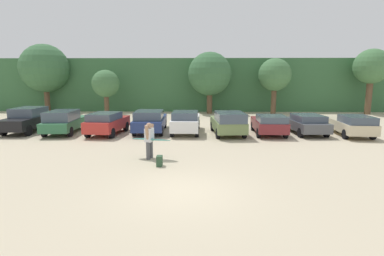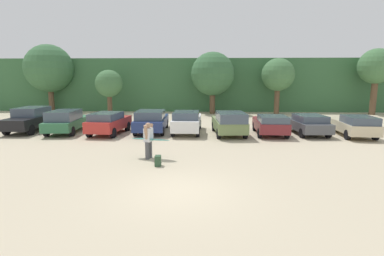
{
  "view_description": "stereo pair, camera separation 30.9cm",
  "coord_description": "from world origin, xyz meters",
  "px_view_note": "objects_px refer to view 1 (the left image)",
  "views": [
    {
      "loc": [
        0.49,
        -9.53,
        3.75
      ],
      "look_at": [
        0.15,
        6.57,
        1.03
      ],
      "focal_mm": 28.26,
      "sensor_mm": 36.0,
      "label": 1
    },
    {
      "loc": [
        0.8,
        -9.52,
        3.75
      ],
      "look_at": [
        0.15,
        6.57,
        1.03
      ],
      "focal_mm": 28.26,
      "sensor_mm": 36.0,
      "label": 2
    }
  ],
  "objects_px": {
    "parked_car_champagne": "(351,125)",
    "parked_car_black": "(29,119)",
    "backpack_dropped": "(159,161)",
    "parked_car_navy": "(150,121)",
    "parked_car_dark_gray": "(306,123)",
    "surfboard_teal": "(151,140)",
    "parked_car_maroon": "(269,124)",
    "parked_car_forest_green": "(64,121)",
    "parked_car_red": "(107,123)",
    "parked_car_white": "(186,121)",
    "parked_car_olive_green": "(228,123)",
    "person_adult": "(149,139)"
  },
  "relations": [
    {
      "from": "parked_car_champagne",
      "to": "parked_car_black",
      "type": "bearing_deg",
      "value": 91.14
    },
    {
      "from": "backpack_dropped",
      "to": "parked_car_navy",
      "type": "bearing_deg",
      "value": 101.67
    },
    {
      "from": "parked_car_dark_gray",
      "to": "parked_car_champagne",
      "type": "xyz_separation_m",
      "value": [
        2.71,
        -0.59,
        0.02
      ]
    },
    {
      "from": "parked_car_black",
      "to": "surfboard_teal",
      "type": "bearing_deg",
      "value": -125.72
    },
    {
      "from": "parked_car_maroon",
      "to": "parked_car_dark_gray",
      "type": "xyz_separation_m",
      "value": [
        2.52,
        0.35,
        -0.02
      ]
    },
    {
      "from": "parked_car_forest_green",
      "to": "parked_car_red",
      "type": "distance_m",
      "value": 3.06
    },
    {
      "from": "parked_car_navy",
      "to": "parked_car_dark_gray",
      "type": "xyz_separation_m",
      "value": [
        10.49,
        -0.41,
        -0.09
      ]
    },
    {
      "from": "parked_car_champagne",
      "to": "parked_car_white",
      "type": "bearing_deg",
      "value": 90.14
    },
    {
      "from": "parked_car_black",
      "to": "parked_car_olive_green",
      "type": "height_order",
      "value": "parked_car_black"
    },
    {
      "from": "parked_car_navy",
      "to": "parked_car_olive_green",
      "type": "height_order",
      "value": "parked_car_olive_green"
    },
    {
      "from": "parked_car_navy",
      "to": "parked_car_dark_gray",
      "type": "distance_m",
      "value": 10.5
    },
    {
      "from": "parked_car_olive_green",
      "to": "parked_car_champagne",
      "type": "bearing_deg",
      "value": -94.55
    },
    {
      "from": "parked_car_navy",
      "to": "parked_car_maroon",
      "type": "height_order",
      "value": "parked_car_navy"
    },
    {
      "from": "parked_car_black",
      "to": "parked_car_red",
      "type": "distance_m",
      "value": 5.88
    },
    {
      "from": "parked_car_navy",
      "to": "parked_car_maroon",
      "type": "xyz_separation_m",
      "value": [
        7.97,
        -0.76,
        -0.07
      ]
    },
    {
      "from": "parked_car_maroon",
      "to": "parked_car_white",
      "type": "bearing_deg",
      "value": 87.18
    },
    {
      "from": "parked_car_white",
      "to": "person_adult",
      "type": "height_order",
      "value": "person_adult"
    },
    {
      "from": "parked_car_forest_green",
      "to": "parked_car_black",
      "type": "bearing_deg",
      "value": 73.62
    },
    {
      "from": "parked_car_navy",
      "to": "parked_car_champagne",
      "type": "distance_m",
      "value": 13.24
    },
    {
      "from": "parked_car_red",
      "to": "parked_car_dark_gray",
      "type": "xyz_separation_m",
      "value": [
        13.19,
        0.54,
        -0.09
      ]
    },
    {
      "from": "parked_car_navy",
      "to": "person_adult",
      "type": "distance_m",
      "value": 6.96
    },
    {
      "from": "backpack_dropped",
      "to": "parked_car_red",
      "type": "bearing_deg",
      "value": 121.5
    },
    {
      "from": "parked_car_forest_green",
      "to": "parked_car_white",
      "type": "height_order",
      "value": "parked_car_forest_green"
    },
    {
      "from": "parked_car_black",
      "to": "surfboard_teal",
      "type": "relative_size",
      "value": 2.42
    },
    {
      "from": "parked_car_white",
      "to": "parked_car_champagne",
      "type": "relative_size",
      "value": 1.03
    },
    {
      "from": "surfboard_teal",
      "to": "parked_car_maroon",
      "type": "bearing_deg",
      "value": -125.65
    },
    {
      "from": "parked_car_forest_green",
      "to": "parked_car_white",
      "type": "distance_m",
      "value": 8.2
    },
    {
      "from": "parked_car_black",
      "to": "parked_car_champagne",
      "type": "distance_m",
      "value": 21.72
    },
    {
      "from": "parked_car_red",
      "to": "person_adult",
      "type": "height_order",
      "value": "person_adult"
    },
    {
      "from": "parked_car_champagne",
      "to": "parked_car_olive_green",
      "type": "bearing_deg",
      "value": 93.9
    },
    {
      "from": "parked_car_red",
      "to": "parked_car_maroon",
      "type": "bearing_deg",
      "value": -82.9
    },
    {
      "from": "parked_car_navy",
      "to": "backpack_dropped",
      "type": "distance_m",
      "value": 8.25
    },
    {
      "from": "person_adult",
      "to": "surfboard_teal",
      "type": "distance_m",
      "value": 0.1
    },
    {
      "from": "person_adult",
      "to": "backpack_dropped",
      "type": "height_order",
      "value": "person_adult"
    },
    {
      "from": "backpack_dropped",
      "to": "person_adult",
      "type": "bearing_deg",
      "value": 117.11
    },
    {
      "from": "parked_car_olive_green",
      "to": "parked_car_red",
      "type": "bearing_deg",
      "value": 85.27
    },
    {
      "from": "parked_car_navy",
      "to": "parked_car_olive_green",
      "type": "distance_m",
      "value": 5.36
    },
    {
      "from": "parked_car_white",
      "to": "parked_car_maroon",
      "type": "bearing_deg",
      "value": -93.99
    },
    {
      "from": "parked_car_red",
      "to": "parked_car_olive_green",
      "type": "height_order",
      "value": "parked_car_olive_green"
    },
    {
      "from": "parked_car_champagne",
      "to": "surfboard_teal",
      "type": "xyz_separation_m",
      "value": [
        -12.06,
        -5.86,
        0.18
      ]
    },
    {
      "from": "parked_car_champagne",
      "to": "parked_car_red",
      "type": "bearing_deg",
      "value": 93.81
    },
    {
      "from": "person_adult",
      "to": "parked_car_red",
      "type": "bearing_deg",
      "value": -41.34
    },
    {
      "from": "parked_car_red",
      "to": "backpack_dropped",
      "type": "height_order",
      "value": "parked_car_red"
    },
    {
      "from": "person_adult",
      "to": "parked_car_maroon",
      "type": "bearing_deg",
      "value": -122.18
    },
    {
      "from": "parked_car_black",
      "to": "parked_car_navy",
      "type": "height_order",
      "value": "parked_car_black"
    },
    {
      "from": "parked_car_black",
      "to": "parked_car_white",
      "type": "relative_size",
      "value": 1.04
    },
    {
      "from": "parked_car_forest_green",
      "to": "surfboard_teal",
      "type": "bearing_deg",
      "value": -136.9
    },
    {
      "from": "parked_car_navy",
      "to": "parked_car_black",
      "type": "bearing_deg",
      "value": 87.25
    },
    {
      "from": "parked_car_red",
      "to": "parked_car_champagne",
      "type": "distance_m",
      "value": 15.9
    },
    {
      "from": "parked_car_navy",
      "to": "parked_car_dark_gray",
      "type": "bearing_deg",
      "value": -94.41
    }
  ]
}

